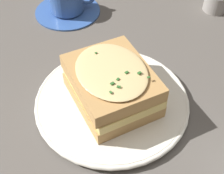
# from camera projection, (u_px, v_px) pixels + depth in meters

# --- Properties ---
(ground_plane) EXTENTS (2.40, 2.40, 0.00)m
(ground_plane) POSITION_uv_depth(u_px,v_px,m) (108.00, 94.00, 0.55)
(ground_plane) COLOR #514C47
(dinner_plate) EXTENTS (0.26, 0.26, 0.01)m
(dinner_plate) POSITION_uv_depth(u_px,v_px,m) (112.00, 101.00, 0.53)
(dinner_plate) COLOR silver
(dinner_plate) RESTS_ON ground_plane
(sandwich) EXTENTS (0.18, 0.17, 0.07)m
(sandwich) POSITION_uv_depth(u_px,v_px,m) (112.00, 85.00, 0.50)
(sandwich) COLOR #B2844C
(sandwich) RESTS_ON dinner_plate
(teacup_with_saucer) EXTENTS (0.15, 0.15, 0.06)m
(teacup_with_saucer) POSITION_uv_depth(u_px,v_px,m) (67.00, 3.00, 0.70)
(teacup_with_saucer) COLOR #33569E
(teacup_with_saucer) RESTS_ON ground_plane
(condiment_pot) EXTENTS (0.05, 0.05, 0.04)m
(condiment_pot) POSITION_uv_depth(u_px,v_px,m) (216.00, 2.00, 0.71)
(condiment_pot) COLOR gray
(condiment_pot) RESTS_ON ground_plane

